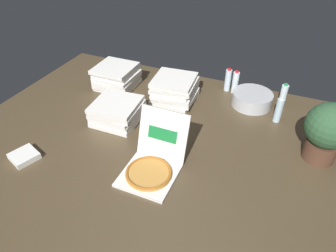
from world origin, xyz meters
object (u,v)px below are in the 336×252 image
(pizza_stack_left_mid, at_px, (117,77))
(napkin_pile, at_px, (24,156))
(ice_bucket, at_px, (252,99))
(water_bottle_3, at_px, (283,96))
(potted_plant, at_px, (328,130))
(open_pizza_box, at_px, (153,163))
(pizza_stack_center_near, at_px, (117,111))
(water_bottle_2, at_px, (279,110))
(water_bottle_0, at_px, (228,80))
(water_bottle_1, at_px, (235,82))
(pizza_stack_right_far, at_px, (175,89))

(pizza_stack_left_mid, relative_size, napkin_pile, 2.25)
(ice_bucket, xyz_separation_m, napkin_pile, (-1.37, -1.36, -0.04))
(water_bottle_3, xyz_separation_m, potted_plant, (0.33, -0.59, 0.14))
(open_pizza_box, height_order, pizza_stack_left_mid, open_pizza_box)
(pizza_stack_center_near, height_order, potted_plant, potted_plant)
(open_pizza_box, distance_m, water_bottle_2, 1.18)
(water_bottle_0, relative_size, napkin_pile, 1.32)
(open_pizza_box, bearing_deg, napkin_pile, -164.03)
(water_bottle_0, bearing_deg, ice_bucket, -32.40)
(water_bottle_3, xyz_separation_m, napkin_pile, (-1.62, -1.44, -0.09))
(open_pizza_box, height_order, water_bottle_0, open_pizza_box)
(water_bottle_1, distance_m, water_bottle_3, 0.45)
(pizza_stack_right_far, relative_size, pizza_stack_center_near, 1.03)
(pizza_stack_center_near, distance_m, pizza_stack_left_mid, 0.58)
(pizza_stack_right_far, bearing_deg, napkin_pile, -120.93)
(water_bottle_0, distance_m, water_bottle_2, 0.62)
(napkin_pile, bearing_deg, pizza_stack_center_near, 60.37)
(ice_bucket, xyz_separation_m, potted_plant, (0.58, -0.51, 0.19))
(pizza_stack_right_far, relative_size, water_bottle_1, 1.77)
(water_bottle_3, bearing_deg, pizza_stack_right_far, -163.19)
(open_pizza_box, xyz_separation_m, potted_plant, (1.04, 0.59, 0.18))
(pizza_stack_right_far, xyz_separation_m, water_bottle_0, (0.40, 0.37, -0.00))
(pizza_stack_left_mid, bearing_deg, water_bottle_2, 1.00)
(pizza_stack_right_far, distance_m, water_bottle_3, 0.96)
(pizza_stack_center_near, xyz_separation_m, water_bottle_1, (0.79, 0.84, 0.02))
(pizza_stack_right_far, height_order, napkin_pile, pizza_stack_right_far)
(water_bottle_1, bearing_deg, napkin_pile, -127.78)
(pizza_stack_center_near, height_order, napkin_pile, pizza_stack_center_near)
(pizza_stack_right_far, xyz_separation_m, potted_plant, (1.25, -0.32, 0.14))
(water_bottle_1, bearing_deg, ice_bucket, -38.28)
(water_bottle_1, bearing_deg, open_pizza_box, -102.11)
(water_bottle_0, height_order, water_bottle_1, same)
(potted_plant, distance_m, napkin_pile, 2.14)
(pizza_stack_center_near, xyz_separation_m, napkin_pile, (-0.38, -0.67, -0.07))
(water_bottle_0, height_order, water_bottle_2, same)
(pizza_stack_right_far, relative_size, water_bottle_2, 1.77)
(water_bottle_2, distance_m, water_bottle_3, 0.25)
(water_bottle_1, xyz_separation_m, potted_plant, (0.77, -0.67, 0.14))
(open_pizza_box, relative_size, pizza_stack_left_mid, 1.24)
(water_bottle_2, bearing_deg, water_bottle_1, 143.92)
(pizza_stack_left_mid, bearing_deg, ice_bucket, 8.52)
(pizza_stack_right_far, distance_m, napkin_pile, 1.36)
(water_bottle_2, xyz_separation_m, potted_plant, (0.33, -0.35, 0.14))
(pizza_stack_center_near, xyz_separation_m, ice_bucket, (0.99, 0.69, -0.03))
(pizza_stack_right_far, distance_m, potted_plant, 1.30)
(water_bottle_1, bearing_deg, water_bottle_2, -36.08)
(potted_plant, bearing_deg, pizza_stack_left_mid, 170.24)
(open_pizza_box, distance_m, ice_bucket, 1.20)
(ice_bucket, bearing_deg, pizza_stack_left_mid, -171.48)
(pizza_stack_center_near, bearing_deg, ice_bucket, 34.94)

